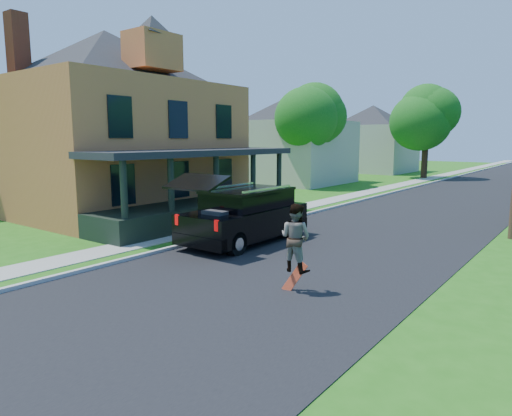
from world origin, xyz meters
The scene contains 13 objects.
ground centered at (0.00, 0.00, 0.00)m, with size 140.00×140.00×0.00m, color #236614.
street centered at (0.00, 20.00, 0.00)m, with size 8.00×120.00×0.02m, color black.
curb centered at (-4.05, 20.00, 0.00)m, with size 0.15×120.00×0.12m, color #AEADA8.
sidewalk centered at (-5.60, 20.00, 0.00)m, with size 1.30×120.00×0.03m, color #9C9D94.
front_walk centered at (-9.50, 6.00, 0.00)m, with size 6.50×1.20×0.03m, color #9C9D94.
main_house centered at (-12.80, 5.99, 4.92)m, with size 15.56×15.56×10.10m.
neighbor_house_mid centered at (-13.50, 24.00, 4.19)m, with size 12.78×12.78×8.30m.
neighbor_house_far centered at (-13.50, 40.00, 4.19)m, with size 12.78×12.78×8.30m.
black_suv centered at (-2.81, 4.16, 0.95)m, with size 2.12×5.38×2.50m.
skateboarder centered at (1.37, 0.76, 1.31)m, with size 0.78×0.61×1.59m.
skateboard centered at (1.32, 0.84, 0.31)m, with size 0.56×0.29×0.80m.
tree_left_mid centered at (-10.55, 21.64, 5.45)m, with size 6.72×6.50×8.35m.
tree_left_far centered at (-6.22, 34.89, 5.93)m, with size 6.47×6.18×8.84m.
Camera 1 is at (6.86, -8.00, 3.56)m, focal length 32.00 mm.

